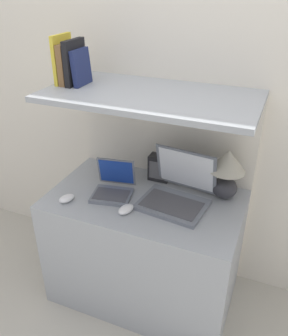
{
  "coord_description": "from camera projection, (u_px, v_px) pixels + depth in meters",
  "views": [
    {
      "loc": [
        0.62,
        -1.19,
        1.79
      ],
      "look_at": [
        -0.0,
        0.31,
        0.89
      ],
      "focal_mm": 38.0,
      "sensor_mm": 36.0,
      "label": 1
    }
  ],
  "objects": [
    {
      "name": "laptop_large",
      "position": [
        177.0,
        193.0,
        1.89
      ],
      "size": [
        0.38,
        0.36,
        0.27
      ],
      "color": "slate",
      "rests_on": "desk"
    },
    {
      "name": "wall_back",
      "position": [
        170.0,
        91.0,
        2.01
      ],
      "size": [
        6.0,
        0.05,
        2.4
      ],
      "color": "silver",
      "rests_on": "ground_plane"
    },
    {
      "name": "shelf",
      "position": [
        150.0,
        96.0,
        1.73
      ],
      "size": [
        1.06,
        0.56,
        0.03
      ],
      "color": "#999EA3",
      "rests_on": "back_riser"
    },
    {
      "name": "book_brown",
      "position": [
        68.0,
        64.0,
        1.83
      ],
      "size": [
        0.03,
        0.16,
        0.2
      ],
      "color": "brown",
      "rests_on": "shelf"
    },
    {
      "name": "ground_plane",
      "position": [
        124.0,
        328.0,
        2.04
      ],
      "size": [
        12.0,
        12.0,
        0.0
      ],
      "primitive_type": "plane",
      "color": "#B2AD9E"
    },
    {
      "name": "laptop_small",
      "position": [
        113.0,
        187.0,
        1.97
      ],
      "size": [
        0.25,
        0.25,
        0.19
      ],
      "color": "slate",
      "rests_on": "desk"
    },
    {
      "name": "back_riser",
      "position": [
        165.0,
        182.0,
        2.25
      ],
      "size": [
        1.06,
        0.04,
        1.25
      ],
      "color": "silver",
      "rests_on": "ground_plane"
    },
    {
      "name": "router_box",
      "position": [
        159.0,
        168.0,
        2.09
      ],
      "size": [
        0.12,
        0.08,
        0.16
      ],
      "color": "black",
      "rests_on": "desk"
    },
    {
      "name": "table_lamp",
      "position": [
        227.0,
        170.0,
        1.88
      ],
      "size": [
        0.2,
        0.2,
        0.28
      ],
      "color": "#2D2D33",
      "rests_on": "desk"
    },
    {
      "name": "book_navy",
      "position": [
        81.0,
        67.0,
        1.81
      ],
      "size": [
        0.04,
        0.15,
        0.18
      ],
      "color": "navy",
      "rests_on": "shelf"
    },
    {
      "name": "desk",
      "position": [
        145.0,
        248.0,
        2.11
      ],
      "size": [
        1.06,
        0.62,
        0.7
      ],
      "color": "#999EA3",
      "rests_on": "ground_plane"
    },
    {
      "name": "book_yellow",
      "position": [
        63.0,
        59.0,
        1.83
      ],
      "size": [
        0.02,
        0.16,
        0.25
      ],
      "color": "gold",
      "rests_on": "shelf"
    },
    {
      "name": "computer_mouse",
      "position": [
        126.0,
        209.0,
        1.83
      ],
      "size": [
        0.08,
        0.11,
        0.03
      ],
      "color": "white",
      "rests_on": "desk"
    },
    {
      "name": "second_mouse",
      "position": [
        67.0,
        198.0,
        1.91
      ],
      "size": [
        0.09,
        0.1,
        0.03
      ],
      "color": "white",
      "rests_on": "desk"
    },
    {
      "name": "book_black",
      "position": [
        75.0,
        62.0,
        1.81
      ],
      "size": [
        0.03,
        0.17,
        0.22
      ],
      "color": "black",
      "rests_on": "shelf"
    }
  ]
}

